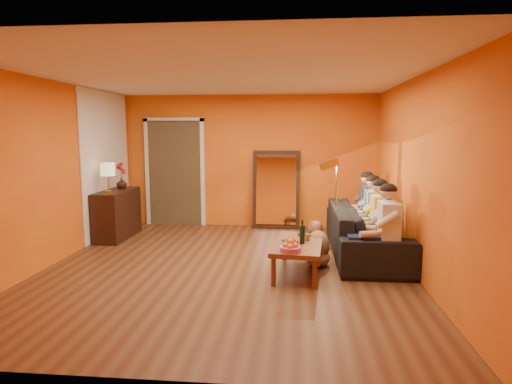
# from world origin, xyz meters

# --- Properties ---
(room_shell) EXTENTS (5.00, 5.50, 2.60)m
(room_shell) POSITION_xyz_m (0.00, 0.37, 1.30)
(room_shell) COLOR brown
(room_shell) RESTS_ON ground
(white_accent) EXTENTS (0.02, 1.90, 2.58)m
(white_accent) POSITION_xyz_m (-2.48, 1.75, 1.30)
(white_accent) COLOR white
(white_accent) RESTS_ON wall_left
(doorway_recess) EXTENTS (1.06, 0.30, 2.10)m
(doorway_recess) POSITION_xyz_m (-1.50, 2.83, 1.05)
(doorway_recess) COLOR #3F2D19
(doorway_recess) RESTS_ON floor
(door_jamb_left) EXTENTS (0.08, 0.06, 2.20)m
(door_jamb_left) POSITION_xyz_m (-2.07, 2.71, 1.05)
(door_jamb_left) COLOR white
(door_jamb_left) RESTS_ON wall_back
(door_jamb_right) EXTENTS (0.08, 0.06, 2.20)m
(door_jamb_right) POSITION_xyz_m (-0.93, 2.71, 1.05)
(door_jamb_right) COLOR white
(door_jamb_right) RESTS_ON wall_back
(door_header) EXTENTS (1.22, 0.06, 0.08)m
(door_header) POSITION_xyz_m (-1.50, 2.71, 2.12)
(door_header) COLOR white
(door_header) RESTS_ON wall_back
(mirror_frame) EXTENTS (0.92, 0.27, 1.51)m
(mirror_frame) POSITION_xyz_m (0.55, 2.63, 0.76)
(mirror_frame) COLOR black
(mirror_frame) RESTS_ON floor
(mirror_glass) EXTENTS (0.78, 0.21, 1.35)m
(mirror_glass) POSITION_xyz_m (0.55, 2.59, 0.76)
(mirror_glass) COLOR white
(mirror_glass) RESTS_ON mirror_frame
(sideboard) EXTENTS (0.44, 1.18, 0.85)m
(sideboard) POSITION_xyz_m (-2.24, 1.55, 0.42)
(sideboard) COLOR black
(sideboard) RESTS_ON floor
(table_lamp) EXTENTS (0.24, 0.24, 0.51)m
(table_lamp) POSITION_xyz_m (-2.24, 1.25, 1.10)
(table_lamp) COLOR beige
(table_lamp) RESTS_ON sideboard
(sofa) EXTENTS (2.53, 0.99, 0.74)m
(sofa) POSITION_xyz_m (2.00, 0.85, 0.37)
(sofa) COLOR black
(sofa) RESTS_ON floor
(coffee_table) EXTENTS (0.73, 1.27, 0.42)m
(coffee_table) POSITION_xyz_m (0.97, -0.13, 0.21)
(coffee_table) COLOR brown
(coffee_table) RESTS_ON floor
(floor_lamp) EXTENTS (0.34, 0.29, 1.44)m
(floor_lamp) POSITION_xyz_m (1.56, 0.98, 0.72)
(floor_lamp) COLOR gold
(floor_lamp) RESTS_ON floor
(dog) EXTENTS (0.52, 0.63, 0.63)m
(dog) POSITION_xyz_m (1.25, 0.26, 0.32)
(dog) COLOR #8F5C40
(dog) RESTS_ON floor
(person_far_left) EXTENTS (0.70, 0.44, 1.22)m
(person_far_left) POSITION_xyz_m (2.13, -0.15, 0.61)
(person_far_left) COLOR beige
(person_far_left) RESTS_ON sofa
(person_mid_left) EXTENTS (0.70, 0.44, 1.22)m
(person_mid_left) POSITION_xyz_m (2.13, 0.40, 0.61)
(person_mid_left) COLOR gold
(person_mid_left) RESTS_ON sofa
(person_mid_right) EXTENTS (0.70, 0.44, 1.22)m
(person_mid_right) POSITION_xyz_m (2.13, 0.95, 0.61)
(person_mid_right) COLOR #7D9CC1
(person_mid_right) RESTS_ON sofa
(person_far_right) EXTENTS (0.70, 0.44, 1.22)m
(person_far_right) POSITION_xyz_m (2.13, 1.50, 0.61)
(person_far_right) COLOR #343439
(person_far_right) RESTS_ON sofa
(fruit_bowl) EXTENTS (0.26, 0.26, 0.16)m
(fruit_bowl) POSITION_xyz_m (0.87, -0.58, 0.50)
(fruit_bowl) COLOR #BF437E
(fruit_bowl) RESTS_ON coffee_table
(wine_bottle) EXTENTS (0.07, 0.07, 0.31)m
(wine_bottle) POSITION_xyz_m (1.02, -0.18, 0.58)
(wine_bottle) COLOR black
(wine_bottle) RESTS_ON coffee_table
(tumbler) EXTENTS (0.10, 0.10, 0.09)m
(tumbler) POSITION_xyz_m (1.09, -0.01, 0.46)
(tumbler) COLOR #B27F3F
(tumbler) RESTS_ON coffee_table
(laptop) EXTENTS (0.39, 0.28, 0.03)m
(laptop) POSITION_xyz_m (1.15, 0.22, 0.43)
(laptop) COLOR black
(laptop) RESTS_ON coffee_table
(book_lower) EXTENTS (0.23, 0.28, 0.02)m
(book_lower) POSITION_xyz_m (0.79, -0.33, 0.43)
(book_lower) COLOR black
(book_lower) RESTS_ON coffee_table
(book_mid) EXTENTS (0.19, 0.26, 0.02)m
(book_mid) POSITION_xyz_m (0.80, -0.32, 0.45)
(book_mid) COLOR red
(book_mid) RESTS_ON book_lower
(book_upper) EXTENTS (0.23, 0.26, 0.02)m
(book_upper) POSITION_xyz_m (0.79, -0.34, 0.47)
(book_upper) COLOR black
(book_upper) RESTS_ON book_mid
(vase) EXTENTS (0.19, 0.19, 0.20)m
(vase) POSITION_xyz_m (-2.24, 1.80, 0.95)
(vase) COLOR black
(vase) RESTS_ON sideboard
(flowers) EXTENTS (0.17, 0.17, 0.48)m
(flowers) POSITION_xyz_m (-2.24, 1.80, 1.21)
(flowers) COLOR red
(flowers) RESTS_ON vase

